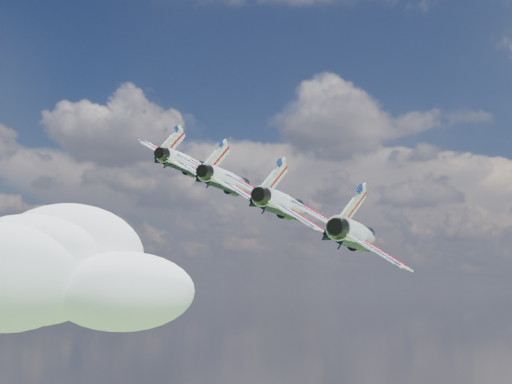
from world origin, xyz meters
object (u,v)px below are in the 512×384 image
(jet_1, at_px, (231,181))
(jet_2, at_px, (285,204))
(jet_0, at_px, (188,164))
(jet_3, at_px, (358,234))

(jet_1, height_order, jet_2, jet_1)
(jet_1, bearing_deg, jet_0, 141.92)
(jet_2, bearing_deg, jet_3, -38.08)
(jet_2, xyz_separation_m, jet_3, (8.16, -6.80, -3.59))
(jet_0, height_order, jet_1, jet_0)
(jet_1, xyz_separation_m, jet_3, (16.32, -13.60, -7.18))
(jet_2, distance_m, jet_3, 11.21)
(jet_0, height_order, jet_3, jet_0)
(jet_3, bearing_deg, jet_1, 141.92)
(jet_0, xyz_separation_m, jet_1, (8.16, -6.80, -3.59))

